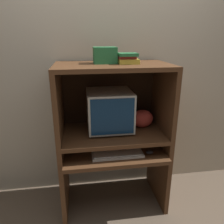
{
  "coord_description": "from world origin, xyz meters",
  "views": [
    {
      "loc": [
        -0.29,
        -1.58,
        1.63
      ],
      "look_at": [
        -0.01,
        0.29,
        0.98
      ],
      "focal_mm": 35.0,
      "sensor_mm": 36.0,
      "label": 1
    }
  ],
  "objects_px": {
    "crt_monitor": "(109,110)",
    "keyboard": "(118,154)",
    "mouse": "(149,152)",
    "snack_bag": "(142,119)",
    "storage_box": "(105,55)",
    "book_stack": "(128,58)"
  },
  "relations": [
    {
      "from": "snack_bag",
      "to": "storage_box",
      "type": "relative_size",
      "value": 1.09
    },
    {
      "from": "book_stack",
      "to": "storage_box",
      "type": "xyz_separation_m",
      "value": [
        -0.19,
        0.07,
        0.02
      ]
    },
    {
      "from": "keyboard",
      "to": "snack_bag",
      "type": "relative_size",
      "value": 2.15
    },
    {
      "from": "crt_monitor",
      "to": "storage_box",
      "type": "distance_m",
      "value": 0.5
    },
    {
      "from": "mouse",
      "to": "snack_bag",
      "type": "relative_size",
      "value": 0.33
    },
    {
      "from": "crt_monitor",
      "to": "mouse",
      "type": "bearing_deg",
      "value": -36.75
    },
    {
      "from": "mouse",
      "to": "storage_box",
      "type": "xyz_separation_m",
      "value": [
        -0.37,
        0.24,
        0.84
      ]
    },
    {
      "from": "keyboard",
      "to": "storage_box",
      "type": "distance_m",
      "value": 0.88
    },
    {
      "from": "crt_monitor",
      "to": "storage_box",
      "type": "relative_size",
      "value": 2.11
    },
    {
      "from": "keyboard",
      "to": "book_stack",
      "type": "distance_m",
      "value": 0.84
    },
    {
      "from": "snack_bag",
      "to": "storage_box",
      "type": "distance_m",
      "value": 0.71
    },
    {
      "from": "crt_monitor",
      "to": "book_stack",
      "type": "relative_size",
      "value": 2.4
    },
    {
      "from": "keyboard",
      "to": "storage_box",
      "type": "bearing_deg",
      "value": 109.13
    },
    {
      "from": "snack_bag",
      "to": "storage_box",
      "type": "bearing_deg",
      "value": -176.41
    },
    {
      "from": "keyboard",
      "to": "book_stack",
      "type": "height_order",
      "value": "book_stack"
    },
    {
      "from": "keyboard",
      "to": "storage_box",
      "type": "height_order",
      "value": "storage_box"
    },
    {
      "from": "book_stack",
      "to": "keyboard",
      "type": "bearing_deg",
      "value": -125.25
    },
    {
      "from": "snack_bag",
      "to": "mouse",
      "type": "bearing_deg",
      "value": -89.13
    },
    {
      "from": "keyboard",
      "to": "snack_bag",
      "type": "xyz_separation_m",
      "value": [
        0.29,
        0.25,
        0.23
      ]
    },
    {
      "from": "crt_monitor",
      "to": "keyboard",
      "type": "xyz_separation_m",
      "value": [
        0.04,
        -0.24,
        -0.34
      ]
    },
    {
      "from": "crt_monitor",
      "to": "book_stack",
      "type": "xyz_separation_m",
      "value": [
        0.15,
        -0.08,
        0.48
      ]
    },
    {
      "from": "storage_box",
      "to": "keyboard",
      "type": "bearing_deg",
      "value": -70.87
    }
  ]
}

